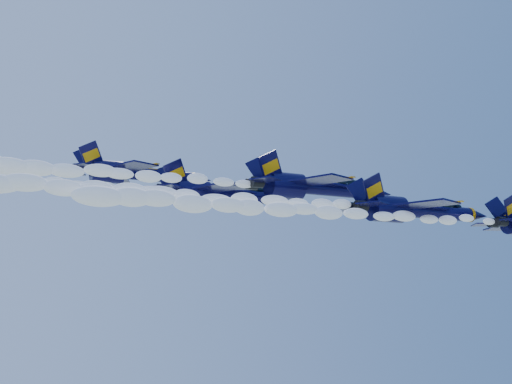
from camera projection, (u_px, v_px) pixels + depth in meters
name	position (u px, v px, depth m)	size (l,w,h in m)	color
smoke_trail_jet_lead	(313.00, 211.00, 64.25)	(43.61, 1.77, 1.59)	white
jet_second	(414.00, 210.00, 73.24)	(17.55, 14.40, 6.52)	#090733
smoke_trail_jet_second	(138.00, 192.00, 60.41)	(43.61, 1.96, 1.76)	white
jet_third	(314.00, 187.00, 82.68)	(19.42, 15.93, 7.22)	#090733
smoke_trail_jet_third	(49.00, 167.00, 69.50)	(43.61, 2.16, 1.95)	white
jet_fourth	(221.00, 193.00, 86.70)	(19.24, 15.79, 7.15)	#090733
jet_fifth	(136.00, 173.00, 89.52)	(18.22, 14.94, 6.77)	#090733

